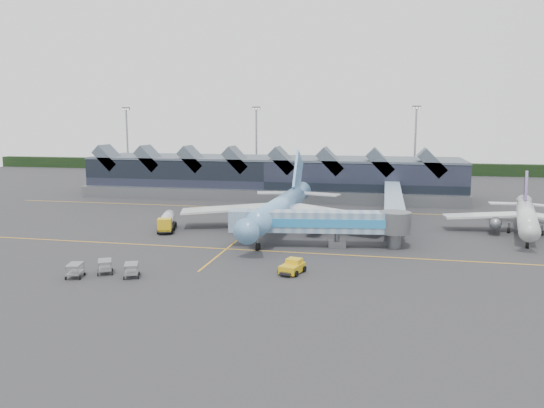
% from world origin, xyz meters
% --- Properties ---
extents(ground, '(260.00, 260.00, 0.00)m').
position_xyz_m(ground, '(0.00, 0.00, 0.00)').
color(ground, '#27272A').
rests_on(ground, ground).
extents(taxi_stripes, '(120.00, 60.00, 0.01)m').
position_xyz_m(taxi_stripes, '(0.00, 10.00, 0.01)').
color(taxi_stripes, orange).
rests_on(taxi_stripes, ground).
extents(tree_line_far, '(260.00, 4.00, 4.00)m').
position_xyz_m(tree_line_far, '(0.00, 110.00, 2.00)').
color(tree_line_far, black).
rests_on(tree_line_far, ground).
extents(terminal, '(90.00, 22.25, 12.52)m').
position_xyz_m(terminal, '(-5.07, 47.35, 4.88)').
color(terminal, black).
rests_on(terminal, ground).
extents(light_masts, '(132.40, 42.56, 22.45)m').
position_xyz_m(light_masts, '(21.00, 62.80, 12.49)').
color(light_masts, gray).
rests_on(light_masts, ground).
extents(main_airliner, '(35.64, 40.94, 13.16)m').
position_xyz_m(main_airliner, '(5.01, 7.44, 3.87)').
color(main_airliner, '#6EB7DE').
rests_on(main_airliner, ground).
extents(regional_jet, '(25.61, 28.35, 9.78)m').
position_xyz_m(regional_jet, '(44.78, 12.05, 3.10)').
color(regional_jet, silver).
rests_on(regional_jet, ground).
extents(jet_bridge, '(26.38, 7.19, 5.43)m').
position_xyz_m(jet_bridge, '(14.32, -3.60, 3.62)').
color(jet_bridge, '#6686AB').
rests_on(jet_bridge, ground).
extents(fuel_truck, '(4.40, 8.80, 2.95)m').
position_xyz_m(fuel_truck, '(-13.64, 2.63, 1.65)').
color(fuel_truck, black).
rests_on(fuel_truck, ground).
extents(pushback_tug, '(3.20, 4.21, 1.71)m').
position_xyz_m(pushback_tug, '(11.42, -18.19, 0.77)').
color(pushback_tug, gold).
rests_on(pushback_tug, ground).
extents(baggage_carts, '(8.63, 5.02, 1.67)m').
position_xyz_m(baggage_carts, '(-10.29, -24.08, 0.94)').
color(baggage_carts, gray).
rests_on(baggage_carts, ground).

